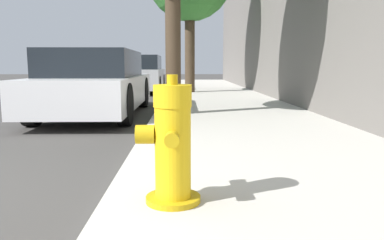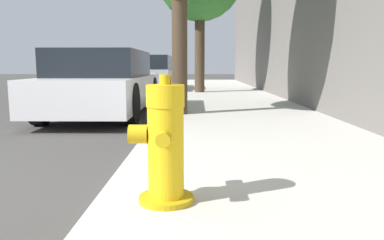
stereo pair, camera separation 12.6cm
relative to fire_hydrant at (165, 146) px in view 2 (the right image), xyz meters
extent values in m
cube|color=beige|center=(0.99, 0.22, -0.43)|extent=(2.89, 40.00, 0.14)
cylinder|color=#C39C11|center=(0.01, 0.00, -0.34)|extent=(0.34, 0.34, 0.04)
cylinder|color=yellow|center=(0.01, 0.00, -0.04)|extent=(0.22, 0.22, 0.56)
cylinder|color=yellow|center=(0.01, 0.00, 0.31)|extent=(0.23, 0.23, 0.13)
cylinder|color=#C39C11|center=(0.01, 0.00, 0.40)|extent=(0.07, 0.07, 0.06)
cylinder|color=#C39C11|center=(0.01, -0.16, 0.07)|extent=(0.09, 0.10, 0.09)
cylinder|color=#C39C11|center=(0.01, 0.16, 0.07)|extent=(0.09, 0.10, 0.09)
cylinder|color=#C39C11|center=(-0.16, 0.00, 0.07)|extent=(0.11, 0.12, 0.12)
cube|color=silver|center=(-1.64, 5.21, -0.01)|extent=(1.67, 4.45, 0.58)
cube|color=black|center=(-1.64, 5.03, 0.53)|extent=(1.53, 2.45, 0.49)
cylinder|color=black|center=(-2.39, 6.59, -0.14)|extent=(0.20, 0.70, 0.70)
cylinder|color=black|center=(-0.88, 6.59, -0.14)|extent=(0.20, 0.70, 0.70)
cylinder|color=black|center=(-2.39, 3.83, -0.14)|extent=(0.20, 0.70, 0.70)
cylinder|color=black|center=(-0.88, 3.83, -0.14)|extent=(0.20, 0.70, 0.70)
cube|color=#B7B7BC|center=(-1.62, 11.58, 0.02)|extent=(1.81, 4.03, 0.67)
cube|color=black|center=(-1.62, 11.42, 0.60)|extent=(1.67, 2.21, 0.49)
cylinder|color=black|center=(-2.45, 12.83, -0.18)|extent=(0.20, 0.63, 0.63)
cylinder|color=black|center=(-0.79, 12.83, -0.18)|extent=(0.20, 0.63, 0.63)
cylinder|color=black|center=(-2.45, 10.33, -0.18)|extent=(0.20, 0.63, 0.63)
cylinder|color=black|center=(-0.79, 10.33, -0.18)|extent=(0.20, 0.63, 0.63)
cylinder|color=#423323|center=(-0.10, 4.30, 1.01)|extent=(0.27, 0.27, 2.73)
cylinder|color=#423323|center=(0.28, 9.76, 0.98)|extent=(0.31, 0.31, 2.67)
camera|label=1|loc=(0.07, -2.25, 0.49)|focal=35.00mm
camera|label=2|loc=(0.20, -2.25, 0.49)|focal=35.00mm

